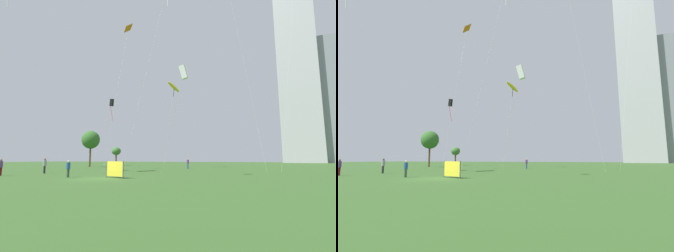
{
  "view_description": "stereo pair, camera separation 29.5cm",
  "coord_description": "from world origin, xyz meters",
  "views": [
    {
      "loc": [
        12.51,
        -17.87,
        1.66
      ],
      "look_at": [
        2.38,
        11.4,
        6.0
      ],
      "focal_mm": 25.51,
      "sensor_mm": 36.0,
      "label": 1
    },
    {
      "loc": [
        12.79,
        -17.78,
        1.66
      ],
      "look_at": [
        2.38,
        11.4,
        6.0
      ],
      "focal_mm": 25.51,
      "sensor_mm": 36.0,
      "label": 2
    }
  ],
  "objects": [
    {
      "name": "ground",
      "position": [
        0.0,
        0.0,
        0.0
      ],
      "size": [
        280.0,
        280.0,
        0.0
      ],
      "primitive_type": "plane",
      "color": "#335623"
    },
    {
      "name": "person_standing_0",
      "position": [
        -11.01,
        4.7,
        1.03
      ],
      "size": [
        0.4,
        0.4,
        1.79
      ],
      "rotation": [
        0.0,
        0.0,
        1.93
      ],
      "color": "#2D2D33",
      "rests_on": "ground"
    },
    {
      "name": "person_standing_1",
      "position": [
        1.85,
        23.62,
        1.03
      ],
      "size": [
        0.4,
        0.4,
        1.79
      ],
      "rotation": [
        0.0,
        0.0,
        4.74
      ],
      "color": "#1E478C",
      "rests_on": "ground"
    },
    {
      "name": "person_standing_2",
      "position": [
        -11.84,
        -0.08,
        0.98
      ],
      "size": [
        0.38,
        0.38,
        1.69
      ],
      "rotation": [
        0.0,
        0.0,
        1.52
      ],
      "color": "maroon",
      "rests_on": "ground"
    },
    {
      "name": "person_standing_3",
      "position": [
        -3.73,
        0.47,
        0.91
      ],
      "size": [
        0.35,
        0.35,
        1.57
      ],
      "rotation": [
        0.0,
        0.0,
        1.57
      ],
      "color": "#3F593F",
      "rests_on": "ground"
    },
    {
      "name": "kite_flying_1",
      "position": [
        -3.03,
        30.9,
        17.54
      ],
      "size": [
        2.34,
        4.88,
        18.49
      ],
      "color": "silver",
      "rests_on": "ground"
    },
    {
      "name": "kite_flying_2",
      "position": [
        6.23,
        5.15,
        10.64
      ],
      "size": [
        4.25,
        3.87,
        11.44
      ],
      "color": "silver",
      "rests_on": "ground"
    },
    {
      "name": "kite_flying_4",
      "position": [
        -9.12,
        20.62,
        26.82
      ],
      "size": [
        1.52,
        8.39,
        27.75
      ],
      "color": "silver",
      "rests_on": "ground"
    },
    {
      "name": "kite_flying_7",
      "position": [
        -10.86,
        18.53,
        11.67
      ],
      "size": [
        3.3,
        1.6,
        12.55
      ],
      "color": "silver",
      "rests_on": "ground"
    },
    {
      "name": "park_tree_0",
      "position": [
        -21.5,
        27.11,
        6.01
      ],
      "size": [
        3.99,
        3.99,
        8.05
      ],
      "color": "brown",
      "rests_on": "ground"
    },
    {
      "name": "park_tree_2",
      "position": [
        -22.04,
        38.96,
        3.81
      ],
      "size": [
        2.44,
        2.44,
        4.99
      ],
      "color": "brown",
      "rests_on": "ground"
    },
    {
      "name": "distant_highrise_0",
      "position": [
        38.43,
        119.8,
        51.38
      ],
      "size": [
        23.16,
        28.87,
        102.77
      ],
      "primitive_type": "cube",
      "rotation": [
        0.0,
        0.0,
        -0.22
      ],
      "color": "#A8A8AD",
      "rests_on": "ground"
    },
    {
      "name": "distant_highrise_1",
      "position": [
        46.16,
        120.65,
        30.77
      ],
      "size": [
        15.66,
        23.33,
        61.53
      ],
      "primitive_type": "cube",
      "rotation": [
        0.0,
        0.0,
        -0.01
      ],
      "color": "gray",
      "rests_on": "ground"
    },
    {
      "name": "event_banner",
      "position": [
        0.85,
        1.14,
        0.8
      ],
      "size": [
        2.14,
        0.73,
        1.53
      ],
      "color": "#4C4C4C",
      "rests_on": "ground"
    }
  ]
}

